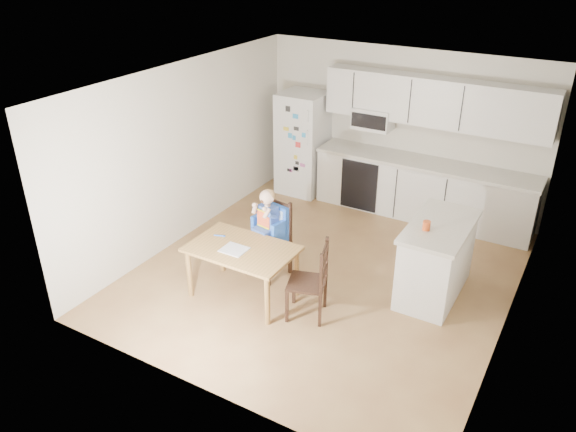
# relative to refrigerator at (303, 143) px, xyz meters

# --- Properties ---
(room) EXTENTS (4.52, 5.01, 2.51)m
(room) POSITION_rel_refrigerator_xyz_m (1.55, -1.67, 0.40)
(room) COLOR brown
(room) RESTS_ON ground
(refrigerator) EXTENTS (0.72, 0.70, 1.70)m
(refrigerator) POSITION_rel_refrigerator_xyz_m (0.00, 0.00, 0.00)
(refrigerator) COLOR silver
(refrigerator) RESTS_ON ground
(kitchen_run) EXTENTS (3.37, 0.62, 2.15)m
(kitchen_run) POSITION_rel_refrigerator_xyz_m (2.05, 0.09, 0.03)
(kitchen_run) COLOR silver
(kitchen_run) RESTS_ON ground
(kitchen_island) EXTENTS (0.68, 1.29, 0.95)m
(kitchen_island) POSITION_rel_refrigerator_xyz_m (2.89, -1.90, -0.37)
(kitchen_island) COLOR silver
(kitchen_island) RESTS_ON ground
(red_cup) EXTENTS (0.09, 0.09, 0.11)m
(red_cup) POSITION_rel_refrigerator_xyz_m (2.78, -2.12, 0.16)
(red_cup) COLOR #DD521C
(red_cup) RESTS_ON kitchen_island
(dining_table) EXTENTS (1.26, 0.81, 0.67)m
(dining_table) POSITION_rel_refrigerator_xyz_m (0.90, -3.13, -0.27)
(dining_table) COLOR olive
(dining_table) RESTS_ON ground
(napkin) EXTENTS (0.30, 0.26, 0.01)m
(napkin) POSITION_rel_refrigerator_xyz_m (0.86, -3.22, -0.17)
(napkin) COLOR silver
(napkin) RESTS_ON dining_table
(toddler_spoon) EXTENTS (0.12, 0.06, 0.02)m
(toddler_spoon) POSITION_rel_refrigerator_xyz_m (0.50, -3.04, -0.17)
(toddler_spoon) COLOR blue
(toddler_spoon) RESTS_ON dining_table
(chair_booster) EXTENTS (0.53, 0.53, 1.20)m
(chair_booster) POSITION_rel_refrigerator_xyz_m (0.91, -2.51, -0.13)
(chair_booster) COLOR black
(chair_booster) RESTS_ON ground
(chair_side) EXTENTS (0.53, 0.53, 0.95)m
(chair_side) POSITION_rel_refrigerator_xyz_m (1.84, -3.05, -0.31)
(chair_side) COLOR black
(chair_side) RESTS_ON ground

